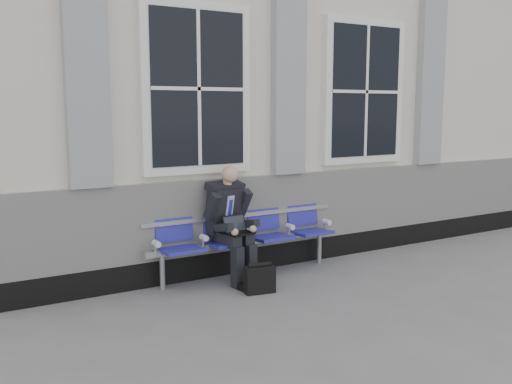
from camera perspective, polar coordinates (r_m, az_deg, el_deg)
ground at (r=7.05m, az=15.95°, el=-8.71°), size 70.00×70.00×0.00m
station_building at (r=9.45m, az=0.82°, el=9.57°), size 14.40×4.40×4.49m
bench at (r=6.96m, az=-1.01°, el=-3.89°), size 2.60×0.47×0.91m
businessman at (r=6.68m, az=-2.60°, el=-2.70°), size 0.57×0.76×1.38m
briefcase at (r=6.38m, az=0.37°, el=-8.69°), size 0.36×0.20×0.35m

